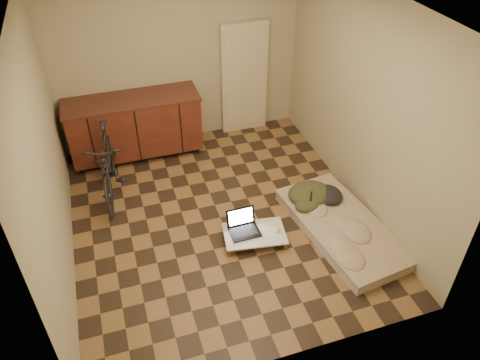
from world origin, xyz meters
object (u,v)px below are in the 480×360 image
object	(u,v)px
futon	(342,227)
laptop	(243,227)
lap_desk	(255,234)
bicycle	(107,160)

from	to	relation	value
futon	laptop	xyz separation A→B (m)	(-1.14, 0.27, 0.09)
lap_desk	laptop	xyz separation A→B (m)	(-0.11, 0.09, 0.06)
bicycle	lap_desk	size ratio (longest dim) A/B	1.99
lap_desk	laptop	distance (m)	0.15
bicycle	laptop	size ratio (longest dim) A/B	4.45
lap_desk	futon	bearing A→B (deg)	-1.43
lap_desk	laptop	world-z (taller)	laptop
futon	lap_desk	distance (m)	1.05
bicycle	lap_desk	distance (m)	2.10
laptop	futon	bearing A→B (deg)	-14.28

